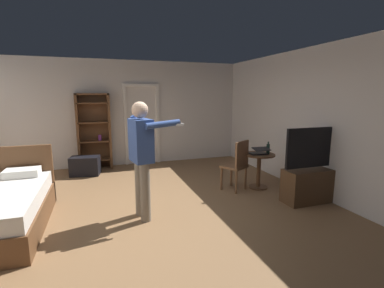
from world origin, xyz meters
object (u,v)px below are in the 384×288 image
Objects in this scene: bookshelf at (94,129)px; wooden_chair at (237,163)px; tv_flatscreen at (312,179)px; bottle_on_table at (268,149)px; laptop at (259,152)px; suitcase_dark at (85,166)px; side_table at (259,165)px; person_blue_shirt at (142,152)px.

wooden_chair is (2.62, -2.61, -0.46)m from bookshelf.
tv_flatscreen is 5.26× the size of bottle_on_table.
bottle_on_table is at bearing -12.04° from laptop.
bottle_on_table is at bearing -20.57° from suitcase_dark.
tv_flatscreen is at bearing -43.33° from wooden_chair.
bookshelf is 4.09m from side_table.
bottle_on_table is 0.39× the size of suitcase_dark.
laptop is 0.18m from bottle_on_table.
side_table is at bearing 52.49° from laptop.
laptop is at bearing 121.34° from tv_flatscreen.
bookshelf is at bearing 139.74° from side_table.
tv_flatscreen reaches higher than side_table.
tv_flatscreen is 1.33× the size of wooden_chair.
bookshelf is 3.32m from person_blue_shirt.
side_table is 0.71× the size of wooden_chair.
tv_flatscreen is at bearing -26.74° from suitcase_dark.
laptop is (-0.53, 0.87, 0.35)m from tv_flatscreen.
wooden_chair is at bearing 179.24° from side_table.
side_table is 0.48m from wooden_chair.
suitcase_dark is (-3.83, 2.98, -0.18)m from tv_flatscreen.
side_table is 2.80× the size of bottle_on_table.
bottle_on_table is at bearing -7.95° from wooden_chair.
person_blue_shirt is at bearing -77.80° from bookshelf.
tv_flatscreen is 1.04m from side_table.
bookshelf is 1.90× the size of wooden_chair.
bookshelf is 4.07m from laptop.
bottle_on_table is at bearing -29.74° from side_table.
bookshelf is 4.22m from bottle_on_table.
bookshelf reaches higher than wooden_chair.
person_blue_shirt is at bearing -166.16° from laptop.
bottle_on_table is (3.24, -2.70, -0.20)m from bookshelf.
laptop is at bearing -6.34° from wooden_chair.
suitcase_dark is (-3.33, 2.07, -0.25)m from side_table.
suitcase_dark is at bearing 142.09° from tv_flatscreen.
laptop is 0.55× the size of suitcase_dark.
bottle_on_table is (-0.36, 0.83, 0.41)m from tv_flatscreen.
laptop is (3.06, -2.66, -0.26)m from bookshelf.
bookshelf is 1.44× the size of tv_flatscreen.
bookshelf is 2.95× the size of suitcase_dark.
tv_flatscreen is 4.86m from suitcase_dark.
bookshelf is at bearing 135.46° from tv_flatscreen.
tv_flatscreen is at bearing -61.44° from side_table.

